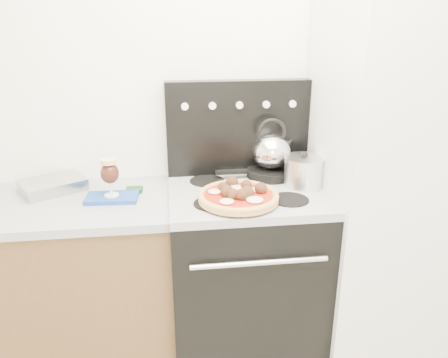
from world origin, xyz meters
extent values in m
cube|color=white|center=(0.00, 1.50, 1.25)|extent=(3.50, 0.01, 2.50)
cube|color=brown|center=(-1.02, 1.20, 0.43)|extent=(1.45, 0.60, 0.86)
cube|color=#A2A1AC|center=(-1.02, 1.20, 0.88)|extent=(1.48, 0.63, 0.04)
cube|color=black|center=(0.08, 1.18, 0.44)|extent=(0.76, 0.65, 0.88)
cube|color=#ADADB2|center=(0.08, 1.18, 0.90)|extent=(0.76, 0.65, 0.04)
cube|color=black|center=(0.08, 1.45, 1.17)|extent=(0.76, 0.08, 0.50)
cube|color=silver|center=(0.78, 1.15, 0.95)|extent=(0.64, 0.68, 1.90)
cube|color=silver|center=(-0.88, 1.34, 0.93)|extent=(0.36, 0.33, 0.06)
cube|color=#1F469D|center=(-0.57, 1.19, 0.91)|extent=(0.25, 0.16, 0.02)
cylinder|color=black|center=(0.02, 1.03, 0.93)|extent=(0.42, 0.42, 0.01)
cylinder|color=black|center=(0.24, 1.35, 0.94)|extent=(0.26, 0.26, 0.04)
cylinder|color=silver|center=(0.38, 1.20, 0.99)|extent=(0.23, 0.23, 0.14)
camera|label=1|loc=(-0.29, -0.80, 1.72)|focal=35.00mm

